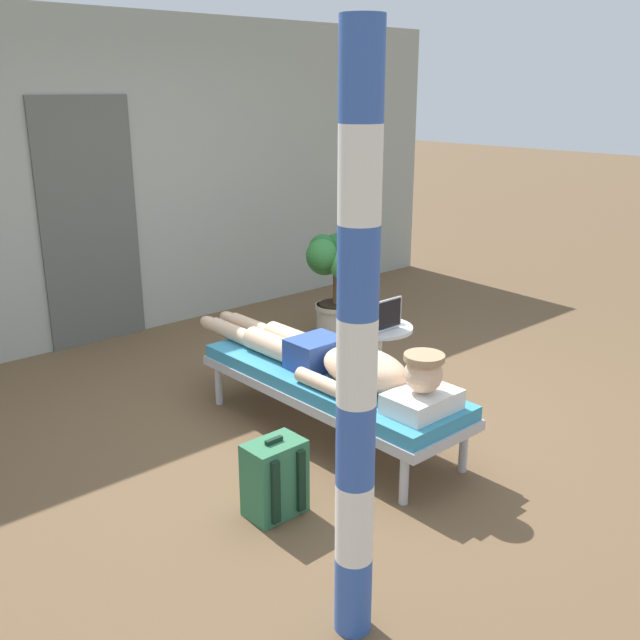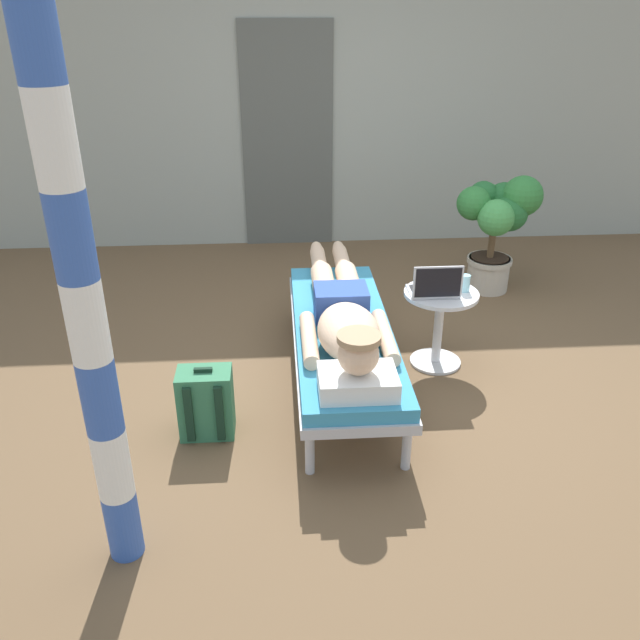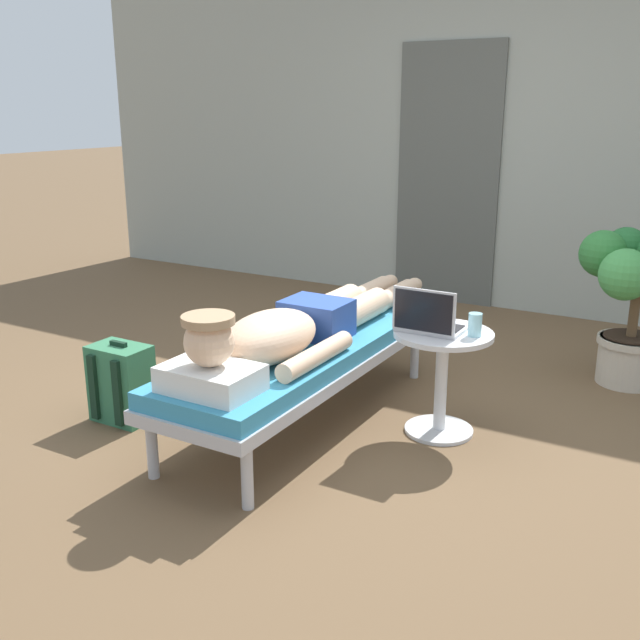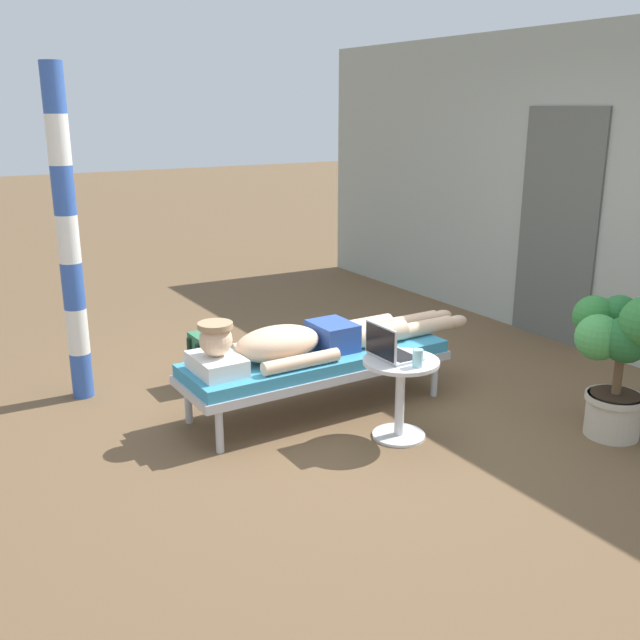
{
  "view_description": "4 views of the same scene",
  "coord_description": "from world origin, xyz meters",
  "px_view_note": "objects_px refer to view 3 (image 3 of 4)",
  "views": [
    {
      "loc": [
        -3.04,
        -3.22,
        2.11
      ],
      "look_at": [
        -0.11,
        0.03,
        0.7
      ],
      "focal_mm": 40.89,
      "sensor_mm": 36.0,
      "label": 1
    },
    {
      "loc": [
        -0.59,
        -3.7,
        2.26
      ],
      "look_at": [
        -0.35,
        -0.21,
        0.49
      ],
      "focal_mm": 36.7,
      "sensor_mm": 36.0,
      "label": 2
    },
    {
      "loc": [
        1.61,
        -3.12,
        1.57
      ],
      "look_at": [
        -0.18,
        -0.04,
        0.51
      ],
      "focal_mm": 40.85,
      "sensor_mm": 36.0,
      "label": 3
    },
    {
      "loc": [
        3.77,
        -2.6,
        2.04
      ],
      "look_at": [
        -0.37,
        -0.03,
        0.59
      ],
      "focal_mm": 40.36,
      "sensor_mm": 36.0,
      "label": 4
    }
  ],
  "objects_px": {
    "side_table": "(442,364)",
    "laptop": "(428,321)",
    "lounge_chair": "(304,357)",
    "backpack": "(122,384)",
    "person_reclining": "(296,327)",
    "drink_glass": "(475,325)"
  },
  "relations": [
    {
      "from": "lounge_chair",
      "to": "backpack",
      "type": "bearing_deg",
      "value": -150.34
    },
    {
      "from": "person_reclining",
      "to": "side_table",
      "type": "distance_m",
      "value": 0.73
    },
    {
      "from": "person_reclining",
      "to": "side_table",
      "type": "relative_size",
      "value": 4.15
    },
    {
      "from": "lounge_chair",
      "to": "drink_glass",
      "type": "xyz_separation_m",
      "value": [
        0.81,
        0.22,
        0.23
      ]
    },
    {
      "from": "lounge_chair",
      "to": "side_table",
      "type": "height_order",
      "value": "side_table"
    },
    {
      "from": "side_table",
      "to": "laptop",
      "type": "bearing_deg",
      "value": -139.48
    },
    {
      "from": "lounge_chair",
      "to": "side_table",
      "type": "relative_size",
      "value": 3.64
    },
    {
      "from": "person_reclining",
      "to": "lounge_chair",
      "type": "bearing_deg",
      "value": 90.0
    },
    {
      "from": "person_reclining",
      "to": "laptop",
      "type": "distance_m",
      "value": 0.64
    },
    {
      "from": "lounge_chair",
      "to": "backpack",
      "type": "relative_size",
      "value": 4.49
    },
    {
      "from": "lounge_chair",
      "to": "backpack",
      "type": "distance_m",
      "value": 0.94
    },
    {
      "from": "side_table",
      "to": "laptop",
      "type": "height_order",
      "value": "laptop"
    },
    {
      "from": "lounge_chair",
      "to": "person_reclining",
      "type": "relative_size",
      "value": 0.88
    },
    {
      "from": "lounge_chair",
      "to": "backpack",
      "type": "height_order",
      "value": "backpack"
    },
    {
      "from": "drink_glass",
      "to": "side_table",
      "type": "bearing_deg",
      "value": -177.6
    },
    {
      "from": "person_reclining",
      "to": "side_table",
      "type": "xyz_separation_m",
      "value": [
        0.66,
        0.29,
        -0.16
      ]
    },
    {
      "from": "side_table",
      "to": "drink_glass",
      "type": "xyz_separation_m",
      "value": [
        0.15,
        0.01,
        0.22
      ]
    },
    {
      "from": "drink_glass",
      "to": "backpack",
      "type": "xyz_separation_m",
      "value": [
        -1.62,
        -0.68,
        -0.38
      ]
    },
    {
      "from": "laptop",
      "to": "backpack",
      "type": "height_order",
      "value": "laptop"
    },
    {
      "from": "lounge_chair",
      "to": "side_table",
      "type": "xyz_separation_m",
      "value": [
        0.66,
        0.21,
        0.01
      ]
    },
    {
      "from": "person_reclining",
      "to": "backpack",
      "type": "height_order",
      "value": "person_reclining"
    },
    {
      "from": "lounge_chair",
      "to": "laptop",
      "type": "xyz_separation_m",
      "value": [
        0.6,
        0.16,
        0.24
      ]
    }
  ]
}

